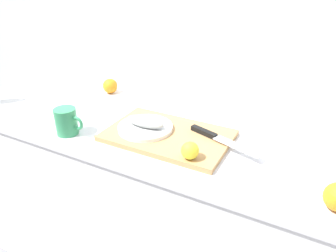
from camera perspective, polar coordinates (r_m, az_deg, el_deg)
back_wall at (r=1.43m, az=6.18°, el=17.91°), size 3.20×0.05×2.50m
kitchen_counter at (r=1.52m, az=-0.16°, el=-15.34°), size 2.00×0.60×0.90m
cutting_board at (r=1.18m, az=-0.00°, el=-1.73°), size 0.46×0.30×0.02m
white_plate at (r=1.20m, az=-4.14°, el=-0.29°), size 0.21×0.21×0.01m
fish_fillet at (r=1.19m, az=-4.19°, el=0.80°), size 0.16×0.07×0.04m
chef_knife at (r=1.14m, az=8.61°, el=-1.97°), size 0.29×0.11×0.02m
lemon_0 at (r=1.01m, az=4.01°, el=-4.47°), size 0.06×0.06×0.06m
coffee_mug_0 at (r=1.25m, az=-17.94°, el=0.80°), size 0.12×0.08×0.10m
orange_2 at (r=1.61m, az=-10.48°, el=7.17°), size 0.07×0.07×0.07m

